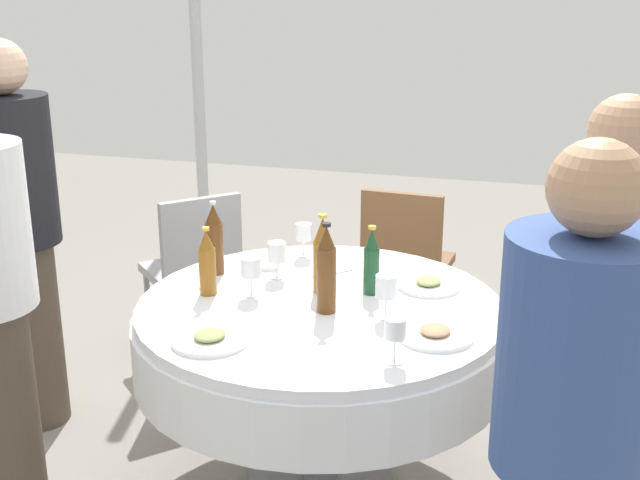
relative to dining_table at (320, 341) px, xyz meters
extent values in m
plane|color=gray|center=(0.00, 0.00, -0.59)|extent=(10.00, 10.00, 0.00)
cylinder|color=white|center=(0.00, 0.00, 0.13)|extent=(1.32, 1.32, 0.04)
cylinder|color=white|center=(0.00, 0.00, 0.00)|extent=(1.35, 1.35, 0.22)
cylinder|color=slate|center=(0.00, 0.00, -0.35)|extent=(0.14, 0.14, 0.48)
cylinder|color=slate|center=(0.00, 0.00, -0.58)|extent=(0.56, 0.56, 0.03)
cylinder|color=#8C5619|center=(0.03, -0.42, 0.24)|extent=(0.06, 0.06, 0.18)
cone|color=#8C5619|center=(0.03, -0.42, 0.36)|extent=(0.06, 0.06, 0.07)
cylinder|color=gold|center=(0.03, -0.42, 0.40)|extent=(0.03, 0.03, 0.01)
cylinder|color=#8C5619|center=(-0.11, -0.02, 0.25)|extent=(0.07, 0.07, 0.20)
cone|color=#8C5619|center=(-0.11, -0.02, 0.39)|extent=(0.06, 0.06, 0.09)
cylinder|color=gold|center=(-0.11, -0.02, 0.44)|extent=(0.03, 0.03, 0.01)
cylinder|color=#194728|center=(-0.14, 0.15, 0.24)|extent=(0.06, 0.06, 0.17)
cone|color=#194728|center=(-0.14, 0.15, 0.36)|extent=(0.05, 0.05, 0.08)
cylinder|color=gold|center=(-0.14, 0.15, 0.40)|extent=(0.03, 0.03, 0.01)
cylinder|color=#593314|center=(-0.18, -0.48, 0.25)|extent=(0.07, 0.07, 0.21)
cone|color=#593314|center=(-0.18, -0.48, 0.39)|extent=(0.06, 0.06, 0.07)
cylinder|color=silver|center=(-0.18, -0.48, 0.44)|extent=(0.02, 0.02, 0.01)
cylinder|color=#593314|center=(0.07, 0.04, 0.27)|extent=(0.07, 0.07, 0.23)
cone|color=#593314|center=(0.07, 0.04, 0.42)|extent=(0.06, 0.06, 0.08)
cylinder|color=black|center=(0.07, 0.04, 0.47)|extent=(0.03, 0.03, 0.01)
cylinder|color=white|center=(-0.20, -0.23, 0.15)|extent=(0.06, 0.06, 0.00)
cylinder|color=white|center=(-0.20, -0.23, 0.19)|extent=(0.01, 0.01, 0.06)
cylinder|color=white|center=(-0.20, -0.23, 0.26)|extent=(0.07, 0.07, 0.08)
cylinder|color=gold|center=(-0.20, -0.23, 0.23)|extent=(0.06, 0.06, 0.03)
cylinder|color=white|center=(-0.48, -0.21, 0.15)|extent=(0.06, 0.06, 0.00)
cylinder|color=white|center=(-0.48, -0.21, 0.19)|extent=(0.01, 0.01, 0.07)
cylinder|color=white|center=(-0.48, -0.21, 0.25)|extent=(0.07, 0.07, 0.07)
cylinder|color=gold|center=(-0.48, -0.21, 0.24)|extent=(0.06, 0.06, 0.03)
cylinder|color=white|center=(0.39, 0.35, 0.15)|extent=(0.06, 0.06, 0.00)
cylinder|color=white|center=(0.39, 0.35, 0.19)|extent=(0.01, 0.01, 0.08)
cylinder|color=white|center=(0.39, 0.35, 0.26)|extent=(0.07, 0.07, 0.06)
cylinder|color=gold|center=(0.39, 0.35, 0.24)|extent=(0.06, 0.06, 0.03)
cylinder|color=white|center=(0.00, -0.26, 0.15)|extent=(0.06, 0.06, 0.00)
cylinder|color=white|center=(0.00, -0.26, 0.19)|extent=(0.01, 0.01, 0.07)
cylinder|color=white|center=(0.00, -0.26, 0.26)|extent=(0.07, 0.07, 0.07)
cylinder|color=maroon|center=(0.00, -0.26, 0.24)|extent=(0.06, 0.06, 0.03)
cylinder|color=white|center=(0.06, 0.25, 0.15)|extent=(0.06, 0.06, 0.00)
cylinder|color=white|center=(0.06, 0.25, 0.19)|extent=(0.01, 0.01, 0.07)
cylinder|color=white|center=(0.06, 0.25, 0.27)|extent=(0.07, 0.07, 0.08)
cylinder|color=maroon|center=(0.06, 0.25, 0.24)|extent=(0.06, 0.06, 0.03)
cylinder|color=white|center=(-0.26, 0.35, 0.16)|extent=(0.23, 0.23, 0.02)
ellipsoid|color=#8C9E59|center=(-0.26, 0.35, 0.18)|extent=(0.10, 0.09, 0.02)
cylinder|color=white|center=(0.41, -0.25, 0.16)|extent=(0.25, 0.25, 0.02)
ellipsoid|color=#8C9E59|center=(0.41, -0.25, 0.18)|extent=(0.11, 0.10, 0.02)
cylinder|color=white|center=(0.17, 0.44, 0.16)|extent=(0.25, 0.25, 0.02)
ellipsoid|color=tan|center=(0.17, 0.44, 0.18)|extent=(0.11, 0.10, 0.02)
cube|color=silver|center=(-0.30, -0.03, 0.15)|extent=(0.14, 0.14, 0.00)
cube|color=white|center=(-0.31, -0.34, 0.16)|extent=(0.19, 0.19, 0.02)
cylinder|color=#4C3F33|center=(0.64, -0.91, -0.15)|extent=(0.26, 0.26, 0.88)
cylinder|color=#4C3F33|center=(0.31, 0.94, -0.18)|extent=(0.26, 0.26, 0.83)
cylinder|color=white|center=(0.31, 0.94, 0.51)|extent=(0.34, 0.34, 0.54)
sphere|color=tan|center=(0.31, 0.94, 0.88)|extent=(0.20, 0.20, 0.20)
cylinder|color=#334C8C|center=(0.99, 0.85, 0.52)|extent=(0.34, 0.34, 0.52)
sphere|color=tan|center=(0.99, 0.85, 0.88)|extent=(0.20, 0.20, 0.20)
cylinder|color=#4C3F33|center=(-0.11, -1.31, -0.18)|extent=(0.26, 0.26, 0.82)
cylinder|color=black|center=(-0.11, -1.31, 0.53)|extent=(0.34, 0.34, 0.60)
cube|color=brown|center=(-1.30, 0.09, -0.14)|extent=(0.43, 0.43, 0.04)
cube|color=brown|center=(-1.12, 0.08, 0.07)|extent=(0.07, 0.40, 0.42)
cylinder|color=gray|center=(-1.46, 0.28, -0.38)|extent=(0.03, 0.03, 0.43)
cylinder|color=gray|center=(-1.48, -0.06, -0.38)|extent=(0.03, 0.03, 0.43)
cylinder|color=gray|center=(-1.12, 0.25, -0.38)|extent=(0.03, 0.03, 0.43)
cylinder|color=gray|center=(-1.14, -0.09, -0.38)|extent=(0.03, 0.03, 0.43)
cube|color=#99999E|center=(-0.89, -0.93, -0.14)|extent=(0.57, 0.57, 0.04)
cube|color=#99999E|center=(-0.76, -0.80, 0.07)|extent=(0.32, 0.30, 0.42)
cylinder|color=gray|center=(-1.13, -0.94, -0.38)|extent=(0.03, 0.03, 0.43)
cylinder|color=gray|center=(-0.88, -1.17, -0.38)|extent=(0.03, 0.03, 0.43)
cylinder|color=gray|center=(-0.89, -0.69, -0.38)|extent=(0.03, 0.03, 0.43)
cylinder|color=gray|center=(-0.65, -0.93, -0.38)|extent=(0.03, 0.03, 0.43)
cylinder|color=#B2B5B7|center=(-2.05, -1.37, 0.66)|extent=(0.07, 0.07, 2.49)
camera|label=1|loc=(2.62, 0.76, 1.28)|focal=46.24mm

